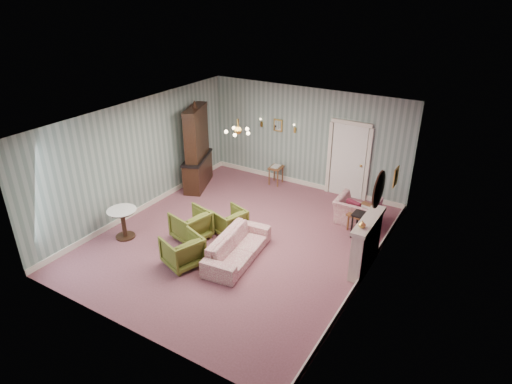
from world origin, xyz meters
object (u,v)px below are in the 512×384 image
Objects in this scene: fireplace at (366,243)px; coffee_table at (363,218)px; olive_chair_a at (183,249)px; olive_chair_b at (191,223)px; wingback_chair at (357,207)px; pedestal_table at (124,223)px; dresser at (196,146)px; sofa_chintz at (238,243)px; side_table_black at (361,225)px; olive_chair_c at (229,220)px.

coffee_table is at bearing 109.30° from fireplace.
olive_chair_a is 3.84m from fireplace.
wingback_chair reaches higher than olive_chair_b.
pedestal_table is (-1.37, -0.78, -0.02)m from olive_chair_b.
fireplace is 1.56× the size of coffee_table.
olive_chair_b is 4.09m from wingback_chair.
pedestal_table is (-4.65, -3.37, 0.14)m from coffee_table.
dresser is at bearing 3.03° from wingback_chair.
wingback_chair is (1.69, 2.83, 0.06)m from sofa_chintz.
pedestal_table is (-1.89, 0.15, -0.01)m from olive_chair_a.
side_table_black reaches higher than coffee_table.
olive_chair_b reaches higher than olive_chair_a.
wingback_chair is 1.38× the size of pedestal_table.
sofa_chintz is 0.78× the size of dresser.
olive_chair_a is 0.85× the size of coffee_table.
dresser is at bearing -132.25° from olive_chair_b.
olive_chair_b reaches higher than side_table_black.
pedestal_table is at bearing -161.48° from fireplace.
coffee_table is (2.76, 3.52, -0.15)m from olive_chair_a.
olive_chair_a is at bearing 13.57° from olive_chair_c.
fireplace is at bearing -72.05° from sofa_chintz.
fireplace reaches higher than olive_chair_c.
olive_chair_c is 3.28m from coffee_table.
dresser is 3.40× the size of pedestal_table.
sofa_chintz is 1.40× the size of fireplace.
olive_chair_a is at bearing 54.44° from wingback_chair.
wingback_chair is 0.73× the size of fireplace.
pedestal_table reaches higher than coffee_table.
side_table_black is at bearing 112.01° from fireplace.
dresser is at bearing -109.71° from olive_chair_c.
olive_chair_c is 0.28× the size of dresser.
sofa_chintz is 2.84m from pedestal_table.
olive_chair_b is 3.97m from fireplace.
wingback_chair reaches higher than olive_chair_c.
olive_chair_a is 1.90m from pedestal_table.
dresser is 5.05m from coffee_table.
side_table_black is at bearing 135.52° from olive_chair_c.
olive_chair_c is at bearing 35.52° from pedestal_table.
olive_chair_b is at bearing -130.95° from olive_chair_a.
side_table_black is at bearing 31.20° from pedestal_table.
sofa_chintz is at bearing -124.65° from coffee_table.
wingback_chair is at bearing -37.19° from sofa_chintz.
olive_chair_c is 1.10m from sofa_chintz.
olive_chair_a is 1.17m from sofa_chintz.
pedestal_table is at bearing -144.07° from coffee_table.
olive_chair_b is 4.18m from coffee_table.
coffee_table is at bearing 161.74° from olive_chair_a.
side_table_black is at bearing 156.42° from olive_chair_a.
pedestal_table is (-4.76, -2.88, 0.06)m from side_table_black.
olive_chair_a is 1.06m from olive_chair_b.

